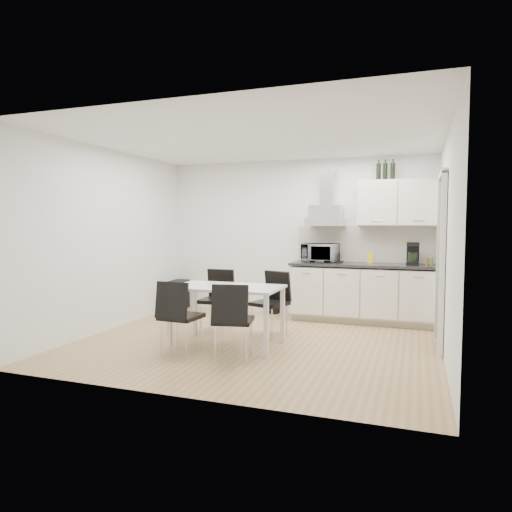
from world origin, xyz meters
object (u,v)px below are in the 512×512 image
at_px(kitchenette, 365,269).
at_px(chair_far_left, 216,301).
at_px(dining_table, 227,293).
at_px(chair_near_left, 181,317).
at_px(chair_near_right, 233,321).
at_px(floor_speaker, 273,305).
at_px(chair_far_right, 269,304).
at_px(guitar_amp, 176,295).

bearing_deg(kitchenette, chair_far_left, -143.95).
distance_m(dining_table, chair_near_left, 0.71).
height_order(dining_table, chair_near_right, chair_near_right).
relative_size(kitchenette, floor_speaker, 8.68).
height_order(chair_far_right, chair_near_right, same).
distance_m(dining_table, floor_speaker, 2.20).
bearing_deg(chair_near_right, chair_far_right, 76.32).
distance_m(kitchenette, chair_far_left, 2.40).
xyz_separation_m(chair_far_right, guitar_amp, (-2.16, 1.29, -0.18)).
distance_m(dining_table, chair_near_right, 0.69).
height_order(chair_near_left, chair_near_right, same).
xyz_separation_m(kitchenette, chair_far_right, (-1.13, -1.37, -0.39)).
bearing_deg(floor_speaker, chair_far_right, -62.18).
bearing_deg(dining_table, guitar_amp, 133.37).
distance_m(chair_near_right, floor_speaker, 2.75).
bearing_deg(dining_table, chair_far_right, 58.32).
height_order(chair_near_left, floor_speaker, chair_near_left).
distance_m(kitchenette, chair_near_right, 2.83).
relative_size(kitchenette, dining_table, 1.85).
distance_m(chair_far_right, chair_near_left, 1.37).
bearing_deg(chair_far_right, chair_near_right, 106.48).
relative_size(chair_far_left, chair_near_right, 1.00).
bearing_deg(kitchenette, chair_far_right, -129.36).
bearing_deg(guitar_amp, dining_table, -51.76).
height_order(chair_far_left, floor_speaker, chair_far_left).
xyz_separation_m(chair_near_left, guitar_amp, (-1.46, 2.47, -0.18)).
bearing_deg(guitar_amp, chair_far_right, -36.06).
bearing_deg(chair_near_left, dining_table, 63.67).
xyz_separation_m(dining_table, floor_speaker, (-0.05, 2.14, -0.52)).
height_order(chair_far_left, chair_near_right, same).
distance_m(guitar_amp, floor_speaker, 1.76).
height_order(kitchenette, chair_near_right, kitchenette).
distance_m(chair_near_left, chair_near_right, 0.65).
distance_m(chair_far_right, floor_speaker, 1.62).
bearing_deg(guitar_amp, chair_near_left, -64.67).
xyz_separation_m(kitchenette, floor_speaker, (-1.55, 0.17, -0.69)).
bearing_deg(guitar_amp, floor_speaker, 2.99).
relative_size(chair_near_right, floor_speaker, 3.03).
distance_m(chair_far_left, chair_near_left, 1.16).
height_order(dining_table, floor_speaker, dining_table).
bearing_deg(kitchenette, floor_speaker, 173.91).
relative_size(kitchenette, chair_far_right, 2.86).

